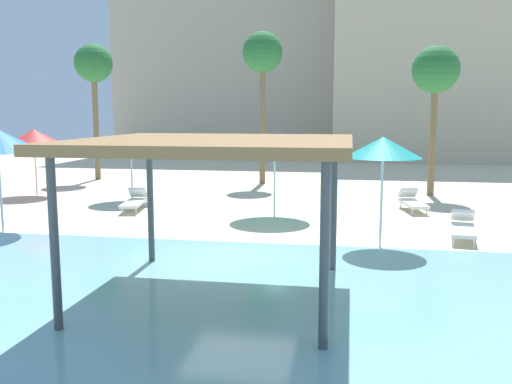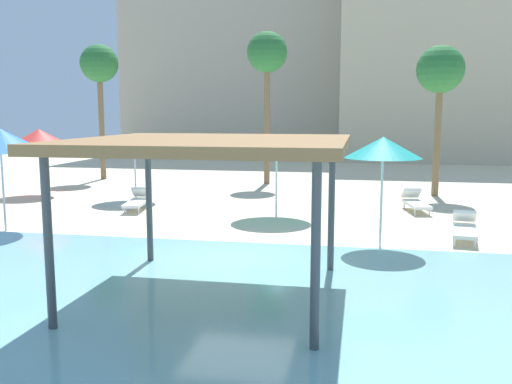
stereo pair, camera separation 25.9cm
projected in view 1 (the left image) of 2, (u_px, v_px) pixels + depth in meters
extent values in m
plane|color=beige|center=(240.00, 259.00, 12.82)|extent=(80.00, 80.00, 0.00)
cube|color=#7AB7C1|center=(165.00, 354.00, 7.70)|extent=(44.00, 13.50, 0.04)
cylinder|color=#42474C|center=(150.00, 203.00, 12.33)|extent=(0.14, 0.14, 2.74)
cylinder|color=#42474C|center=(334.00, 208.00, 11.65)|extent=(0.14, 0.14, 2.74)
cylinder|color=#42474C|center=(55.00, 246.00, 8.35)|extent=(0.14, 0.14, 2.74)
cylinder|color=#42474C|center=(324.00, 258.00, 7.67)|extent=(0.14, 0.14, 2.74)
cube|color=olive|center=(216.00, 144.00, 9.79)|extent=(4.78, 4.78, 0.18)
cylinder|color=silver|center=(275.00, 188.00, 17.83)|extent=(0.06, 0.06, 1.96)
cone|color=teal|center=(275.00, 147.00, 17.64)|extent=(2.48, 2.48, 0.68)
cylinder|color=silver|center=(381.00, 203.00, 13.83)|extent=(0.06, 0.06, 2.27)
cone|color=teal|center=(383.00, 147.00, 13.63)|extent=(1.90, 1.90, 0.52)
cylinder|color=silver|center=(132.00, 176.00, 21.21)|extent=(0.06, 0.06, 1.95)
cone|color=blue|center=(131.00, 142.00, 21.02)|extent=(2.31, 2.31, 0.64)
cylinder|color=silver|center=(36.00, 170.00, 22.68)|extent=(0.06, 0.06, 2.12)
cone|color=red|center=(34.00, 137.00, 22.48)|extent=(2.24, 2.24, 0.62)
cylinder|color=silver|center=(1.00, 192.00, 15.61)|extent=(0.06, 0.06, 2.29)
cylinder|color=white|center=(136.00, 211.00, 18.45)|extent=(0.05, 0.05, 0.22)
cylinder|color=white|center=(122.00, 211.00, 18.45)|extent=(0.05, 0.05, 0.22)
cylinder|color=white|center=(145.00, 204.00, 19.88)|extent=(0.05, 0.05, 0.22)
cylinder|color=white|center=(132.00, 204.00, 19.88)|extent=(0.05, 0.05, 0.22)
cube|color=white|center=(134.00, 203.00, 19.14)|extent=(0.89, 1.87, 0.10)
cube|color=white|center=(138.00, 192.00, 19.84)|extent=(0.68, 0.60, 0.40)
cylinder|color=white|center=(474.00, 243.00, 13.97)|extent=(0.05, 0.05, 0.22)
cylinder|color=white|center=(454.00, 241.00, 14.12)|extent=(0.05, 0.05, 0.22)
cylinder|color=white|center=(471.00, 231.00, 15.32)|extent=(0.05, 0.05, 0.22)
cylinder|color=white|center=(453.00, 230.00, 15.47)|extent=(0.05, 0.05, 0.22)
cube|color=white|center=(463.00, 230.00, 14.70)|extent=(0.86, 1.87, 0.10)
cube|color=white|center=(463.00, 215.00, 15.36)|extent=(0.67, 0.59, 0.40)
cylinder|color=white|center=(427.00, 212.00, 18.33)|extent=(0.05, 0.05, 0.22)
cylinder|color=white|center=(412.00, 212.00, 18.33)|extent=(0.05, 0.05, 0.22)
cylinder|color=white|center=(414.00, 205.00, 19.76)|extent=(0.05, 0.05, 0.22)
cylinder|color=white|center=(401.00, 205.00, 19.76)|extent=(0.05, 0.05, 0.22)
cube|color=white|center=(413.00, 204.00, 19.02)|extent=(0.90, 1.88, 0.10)
cube|color=white|center=(408.00, 193.00, 19.72)|extent=(0.68, 0.60, 0.40)
cylinder|color=brown|center=(433.00, 138.00, 22.49)|extent=(0.28, 0.28, 4.77)
sphere|color=#286B33|center=(436.00, 69.00, 22.10)|extent=(1.90, 1.90, 1.90)
cylinder|color=brown|center=(96.00, 126.00, 27.94)|extent=(0.28, 0.28, 5.52)
sphere|color=#286B33|center=(93.00, 63.00, 27.50)|extent=(1.90, 1.90, 1.90)
cylinder|color=brown|center=(262.00, 123.00, 26.17)|extent=(0.28, 0.28, 5.87)
sphere|color=#286B33|center=(263.00, 52.00, 25.71)|extent=(1.90, 1.90, 1.90)
cube|color=#B2A893|center=(255.00, 37.00, 47.80)|extent=(22.42, 9.70, 19.93)
cube|color=beige|center=(467.00, 46.00, 39.80)|extent=(18.82, 9.36, 16.42)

